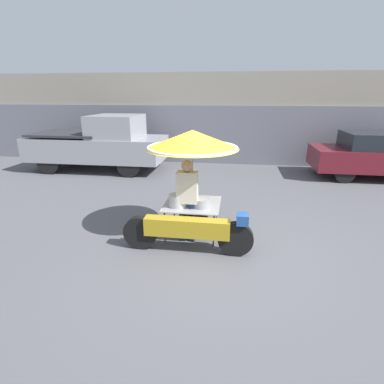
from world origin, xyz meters
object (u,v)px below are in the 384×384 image
at_px(pickup_truck, 101,144).
at_px(vendor_motorcycle_cart, 192,160).
at_px(vendor_person, 187,197).
at_px(parked_car, 382,155).

bearing_deg(pickup_truck, vendor_motorcycle_cart, -50.58).
height_order(vendor_person, pickup_truck, pickup_truck).
height_order(vendor_person, parked_car, vendor_person).
distance_m(vendor_motorcycle_cart, pickup_truck, 6.47).
relative_size(parked_car, pickup_truck, 0.91).
bearing_deg(pickup_truck, vendor_person, -51.77).
distance_m(parked_car, pickup_truck, 9.64).
bearing_deg(vendor_person, parked_car, 43.72).
bearing_deg(vendor_person, pickup_truck, 128.23).
bearing_deg(vendor_motorcycle_cart, parked_car, 43.29).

